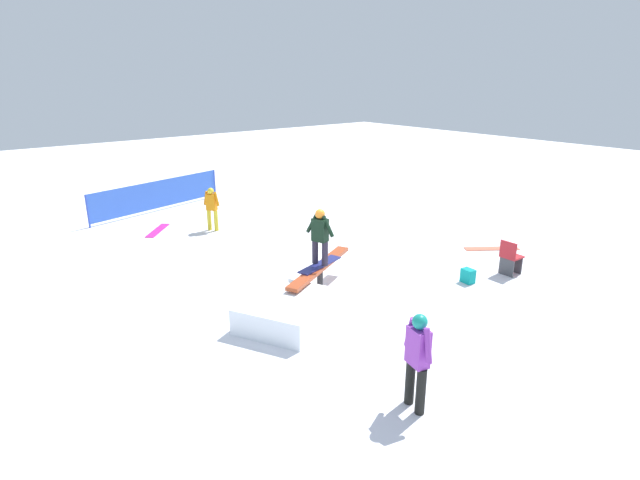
# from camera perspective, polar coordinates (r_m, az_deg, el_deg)

# --- Properties ---
(ground_plane) EXTENTS (60.00, 60.00, 0.00)m
(ground_plane) POSITION_cam_1_polar(r_m,az_deg,el_deg) (11.47, -0.00, -6.01)
(ground_plane) COLOR white
(rail_feature) EXTENTS (2.61, 1.49, 0.67)m
(rail_feature) POSITION_cam_1_polar(r_m,az_deg,el_deg) (11.25, -0.00, -3.34)
(rail_feature) COLOR black
(rail_feature) RESTS_ON ground
(snow_kicker_ramp) EXTENTS (2.28, 2.15, 0.53)m
(snow_kicker_ramp) POSITION_cam_1_polar(r_m,az_deg,el_deg) (10.07, -3.84, -8.06)
(snow_kicker_ramp) COLOR white
(snow_kicker_ramp) RESTS_ON ground
(main_rider_on_rail) EXTENTS (1.35, 0.73, 1.31)m
(main_rider_on_rail) POSITION_cam_1_polar(r_m,az_deg,el_deg) (10.99, -0.00, 0.23)
(main_rider_on_rail) COLOR navy
(main_rider_on_rail) RESTS_ON rail_feature
(bystander_orange) EXTENTS (0.37, 0.51, 1.38)m
(bystander_orange) POSITION_cam_1_polar(r_m,az_deg,el_deg) (16.08, -12.27, 3.74)
(bystander_orange) COLOR gold
(bystander_orange) RESTS_ON ground
(bystander_purple) EXTENTS (0.29, 0.63, 1.55)m
(bystander_purple) POSITION_cam_1_polar(r_m,az_deg,el_deg) (7.53, 11.07, -12.97)
(bystander_purple) COLOR black
(bystander_purple) RESTS_ON ground
(loose_snowboard_coral) EXTENTS (1.41, 1.12, 0.02)m
(loose_snowboard_coral) POSITION_cam_1_polar(r_m,az_deg,el_deg) (15.05, 19.01, -0.93)
(loose_snowboard_coral) COLOR #E37052
(loose_snowboard_coral) RESTS_ON ground
(loose_snowboard_magenta) EXTENTS (1.17, 1.26, 0.02)m
(loose_snowboard_magenta) POSITION_cam_1_polar(r_m,az_deg,el_deg) (16.69, -18.06, 1.05)
(loose_snowboard_magenta) COLOR #D22090
(loose_snowboard_magenta) RESTS_ON ground
(folding_chair) EXTENTS (0.45, 0.45, 0.88)m
(folding_chair) POSITION_cam_1_polar(r_m,az_deg,el_deg) (13.20, 20.92, -1.99)
(folding_chair) COLOR #3F3F44
(folding_chair) RESTS_ON ground
(backpack_on_snow) EXTENTS (0.25, 0.32, 0.34)m
(backpack_on_snow) POSITION_cam_1_polar(r_m,az_deg,el_deg) (12.44, 16.54, -3.95)
(backpack_on_snow) COLOR #0D9691
(backpack_on_snow) RESTS_ON ground
(safety_fence) EXTENTS (5.25, 1.37, 1.10)m
(safety_fence) POSITION_cam_1_polar(r_m,az_deg,el_deg) (19.01, -18.02, 4.97)
(safety_fence) COLOR blue
(safety_fence) RESTS_ON ground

